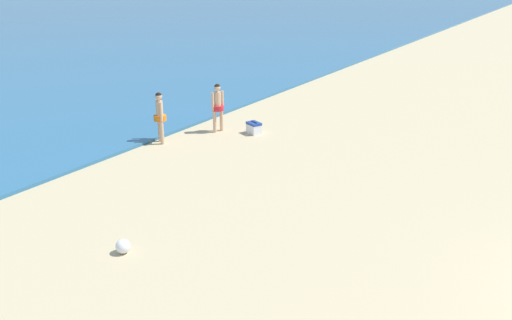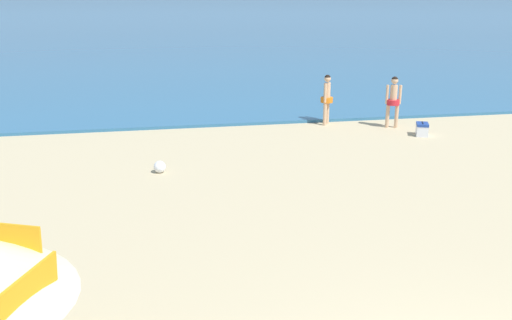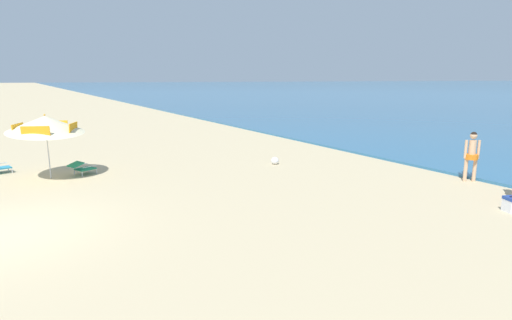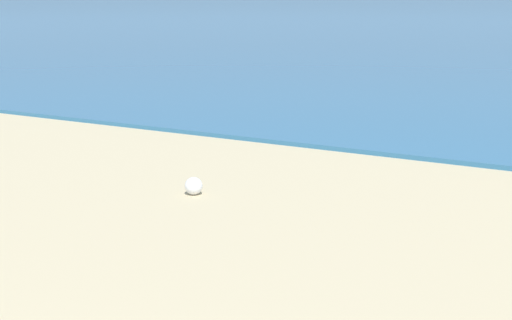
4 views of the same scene
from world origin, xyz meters
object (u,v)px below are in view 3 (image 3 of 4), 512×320
object	(u,v)px
beach_umbrella_striped_main	(45,124)
lounge_chair_beside_umbrella	(82,167)
beach_ball	(275,161)
person_standing_beside	(472,153)

from	to	relation	value
beach_umbrella_striped_main	lounge_chair_beside_umbrella	size ratio (longest dim) A/B	3.01
beach_umbrella_striped_main	beach_ball	distance (m)	8.41
person_standing_beside	lounge_chair_beside_umbrella	bearing A→B (deg)	-124.30
beach_umbrella_striped_main	lounge_chair_beside_umbrella	world-z (taller)	beach_umbrella_striped_main
person_standing_beside	beach_ball	world-z (taller)	person_standing_beside
person_standing_beside	beach_ball	xyz separation A→B (m)	(-5.61, -4.14, -0.82)
beach_umbrella_striped_main	person_standing_beside	xyz separation A→B (m)	(7.61, 12.13, -0.91)
lounge_chair_beside_umbrella	beach_ball	world-z (taller)	lounge_chair_beside_umbrella
lounge_chair_beside_umbrella	beach_ball	distance (m)	7.24
person_standing_beside	beach_ball	distance (m)	7.03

